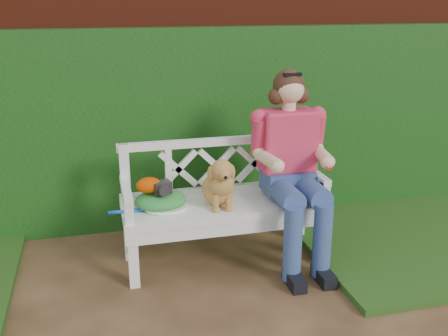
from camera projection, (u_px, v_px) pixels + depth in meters
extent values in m
plane|color=#392614|center=(191.00, 335.00, 3.15)|extent=(60.00, 60.00, 0.00)
cube|color=#5F1D0E|center=(148.00, 97.00, 4.55)|extent=(10.00, 0.30, 2.20)
cube|color=#235E1E|center=(152.00, 131.00, 4.43)|extent=(10.00, 0.18, 1.70)
cube|color=#234115|center=(444.00, 228.00, 4.53)|extent=(2.60, 2.00, 0.05)
cube|color=black|center=(162.00, 187.00, 3.71)|extent=(0.14, 0.12, 0.08)
ellipsoid|color=#BD3A00|center=(149.00, 185.00, 3.70)|extent=(0.19, 0.14, 0.11)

